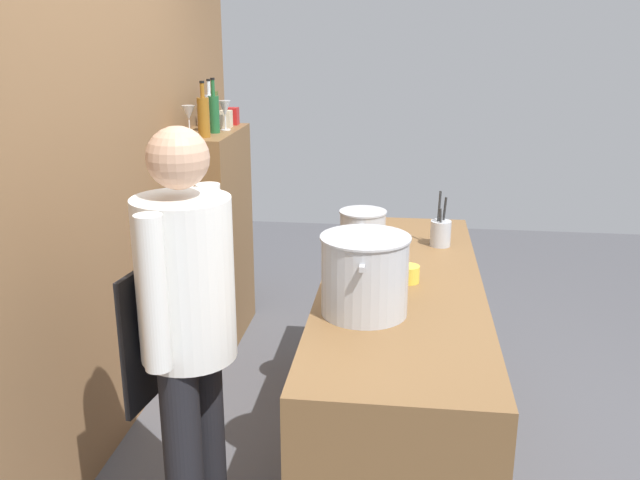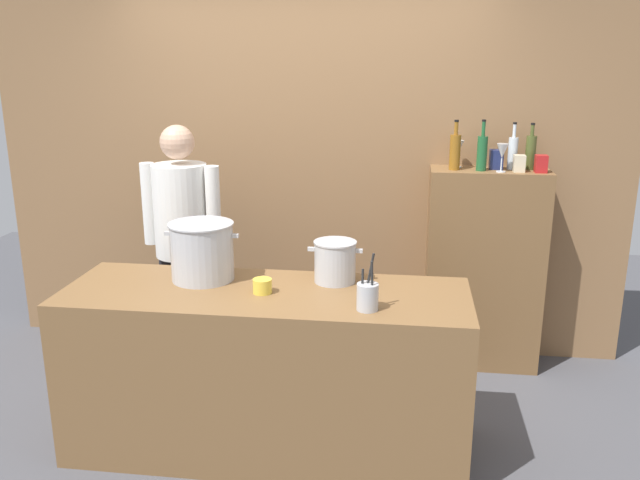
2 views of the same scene
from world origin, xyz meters
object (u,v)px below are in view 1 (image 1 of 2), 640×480
at_px(stockpot_large, 365,275).
at_px(spice_tin_navy, 207,120).
at_px(spice_tin_red, 233,116).
at_px(spice_tin_cream, 226,119).
at_px(wine_glass_short, 225,109).
at_px(wine_glass_wide, 189,114).
at_px(wine_bottle_olive, 214,107).
at_px(wine_bottle_clear, 210,110).
at_px(wine_bottle_green, 214,113).
at_px(stockpot_small, 363,233).
at_px(utensil_crock, 441,233).
at_px(chef, 187,323).
at_px(wine_bottle_amber, 204,116).
at_px(butter_jar, 409,274).

bearing_deg(stockpot_large, spice_tin_navy, 33.34).
bearing_deg(spice_tin_red, spice_tin_cream, 175.93).
xyz_separation_m(stockpot_large, wine_glass_short, (1.65, 0.96, 0.43)).
xyz_separation_m(wine_glass_wide, spice_tin_red, (0.51, -0.13, -0.07)).
height_order(wine_bottle_olive, wine_bottle_clear, wine_bottle_clear).
height_order(wine_bottle_green, wine_bottle_clear, wine_bottle_green).
bearing_deg(stockpot_small, utensil_crock, -62.62).
bearing_deg(chef, wine_bottle_olive, -159.22).
bearing_deg(wine_bottle_clear, spice_tin_red, -32.69).
relative_size(wine_bottle_amber, wine_glass_short, 1.77).
relative_size(wine_bottle_green, spice_tin_navy, 2.59).
relative_size(chef, spice_tin_navy, 13.35).
bearing_deg(wine_glass_wide, utensil_crock, -108.72).
bearing_deg(spice_tin_cream, wine_bottle_clear, 107.61).
relative_size(spice_tin_cream, spice_tin_navy, 0.85).
relative_size(wine_glass_wide, spice_tin_navy, 1.42).
bearing_deg(wine_bottle_clear, wine_bottle_green, -157.38).
relative_size(chef, wine_bottle_green, 5.15).
bearing_deg(wine_bottle_green, wine_bottle_clear, 22.62).
bearing_deg(wine_bottle_olive, spice_tin_navy, -176.40).
height_order(butter_jar, spice_tin_cream, spice_tin_cream).
relative_size(stockpot_small, spice_tin_navy, 2.34).
bearing_deg(wine_bottle_clear, wine_glass_short, -124.40).
bearing_deg(wine_glass_short, stockpot_small, -136.12).
bearing_deg(spice_tin_red, stockpot_small, -142.11).
relative_size(chef, stockpot_small, 5.70).
xyz_separation_m(wine_bottle_amber, spice_tin_navy, (0.27, 0.06, -0.06)).
bearing_deg(spice_tin_cream, utensil_crock, -123.16).
xyz_separation_m(stockpot_large, spice_tin_red, (1.90, 0.98, 0.35)).
height_order(wine_bottle_olive, wine_bottle_green, wine_bottle_green).
distance_m(wine_bottle_green, wine_bottle_clear, 0.22).
bearing_deg(wine_glass_short, spice_tin_red, 3.83).
bearing_deg(spice_tin_red, wine_bottle_olive, 114.81).
xyz_separation_m(wine_glass_wide, spice_tin_cream, (0.37, -0.12, -0.08)).
relative_size(wine_bottle_olive, wine_bottle_amber, 0.94).
relative_size(chef, stockpot_large, 4.10).
distance_m(stockpot_small, wine_bottle_olive, 1.61).
bearing_deg(utensil_crock, stockpot_large, 160.16).
bearing_deg(butter_jar, spice_tin_red, 36.82).
distance_m(utensil_crock, spice_tin_navy, 1.64).
height_order(stockpot_large, butter_jar, stockpot_large).
height_order(stockpot_small, spice_tin_cream, spice_tin_cream).
bearing_deg(utensil_crock, wine_glass_wide, 71.28).
bearing_deg(wine_bottle_green, wine_bottle_olive, 15.87).
bearing_deg(wine_bottle_green, butter_jar, -135.08).
distance_m(chef, spice_tin_red, 2.29).
bearing_deg(wine_glass_wide, stockpot_small, -122.97).
bearing_deg(wine_glass_short, utensil_crock, -120.10).
distance_m(butter_jar, spice_tin_cream, 1.88).
distance_m(wine_bottle_olive, wine_glass_wide, 0.46).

